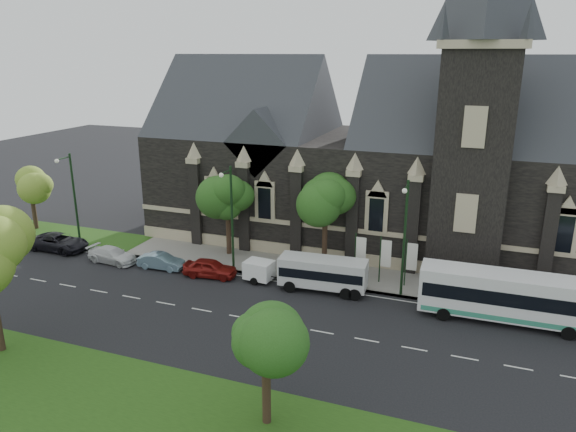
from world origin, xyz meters
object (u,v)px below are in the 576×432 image
at_px(tree_walk_right, 329,202).
at_px(banner_flag_left, 359,253).
at_px(street_lamp_near, 404,233).
at_px(banner_flag_center, 384,256).
at_px(car_far_black, 59,242).
at_px(car_far_white, 112,255).
at_px(banner_flag_right, 410,259).
at_px(tour_coach, 511,297).
at_px(tree_park_east, 271,338).
at_px(car_far_grey, 10,237).
at_px(tree_walk_far, 33,186).
at_px(car_far_red, 210,268).
at_px(street_lamp_mid, 231,213).
at_px(shuttle_bus, 323,272).
at_px(street_lamp_far, 73,196).
at_px(sedan, 161,261).
at_px(box_trailer, 259,270).
at_px(tree_walk_left, 230,194).

relative_size(tree_walk_right, banner_flag_left, 1.95).
xyz_separation_m(street_lamp_near, banner_flag_left, (-3.71, 1.91, -2.73)).
relative_size(street_lamp_near, banner_flag_center, 2.25).
height_order(banner_flag_left, car_far_black, banner_flag_left).
xyz_separation_m(street_lamp_near, car_far_white, (-24.78, -1.77, -4.44)).
xyz_separation_m(banner_flag_left, banner_flag_right, (4.00, 0.00, 0.00)).
height_order(tour_coach, car_far_white, tour_coach).
relative_size(tree_park_east, car_far_grey, 1.37).
bearing_deg(tree_walk_far, car_far_black, -32.32).
bearing_deg(tour_coach, car_far_red, 179.49).
distance_m(tree_walk_right, banner_flag_center, 6.36).
xyz_separation_m(street_lamp_mid, car_far_white, (-10.78, -1.77, -4.44)).
bearing_deg(street_lamp_mid, shuttle_bus, -6.22).
xyz_separation_m(banner_flag_center, car_far_grey, (-35.26, -3.25, -1.63)).
bearing_deg(tree_walk_right, street_lamp_far, -171.14).
xyz_separation_m(banner_flag_right, sedan, (-20.26, -3.41, -1.72)).
xyz_separation_m(tree_walk_far, car_far_red, (22.56, -4.65, -3.87)).
bearing_deg(banner_flag_right, tree_park_east, -102.65).
distance_m(street_lamp_near, sedan, 20.52).
xyz_separation_m(sedan, car_far_grey, (-17.00, 0.16, 0.09)).
bearing_deg(shuttle_bus, car_far_grey, 176.81).
relative_size(tree_park_east, tree_walk_far, 1.00).
height_order(banner_flag_left, car_far_grey, banner_flag_left).
bearing_deg(car_far_red, street_lamp_far, 77.28).
xyz_separation_m(tree_park_east, banner_flag_right, (4.11, 18.32, -2.24)).
distance_m(street_lamp_near, shuttle_bus, 6.90).
distance_m(shuttle_bus, box_trailer, 5.34).
distance_m(tree_park_east, banner_flag_center, 18.58).
height_order(shuttle_bus, box_trailer, shuttle_bus).
distance_m(banner_flag_center, car_far_white, 23.42).
xyz_separation_m(street_lamp_far, car_far_black, (-1.37, -1.00, -4.33)).
height_order(banner_flag_right, shuttle_bus, banner_flag_right).
xyz_separation_m(shuttle_bus, car_far_white, (-18.96, -0.88, -0.84)).
height_order(tree_walk_right, street_lamp_near, street_lamp_near).
bearing_deg(car_far_white, shuttle_bus, -82.96).
height_order(banner_flag_left, banner_flag_center, same).
relative_size(shuttle_bus, car_far_white, 1.49).
distance_m(tree_walk_far, banner_flag_right, 38.19).
relative_size(banner_flag_left, tour_coach, 0.33).
height_order(tree_park_east, banner_flag_left, tree_park_east).
relative_size(street_lamp_mid, street_lamp_far, 1.00).
height_order(banner_flag_left, banner_flag_right, same).
distance_m(tree_walk_right, street_lamp_far, 23.50).
bearing_deg(street_lamp_far, box_trailer, -3.05).
distance_m(street_lamp_far, tour_coach, 37.68).
distance_m(street_lamp_mid, tour_coach, 21.80).
bearing_deg(street_lamp_mid, banner_flag_center, 8.82).
bearing_deg(banner_flag_center, banner_flag_right, 0.00).
bearing_deg(street_lamp_far, street_lamp_near, 0.00).
bearing_deg(tree_walk_left, tree_walk_far, -178.63).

